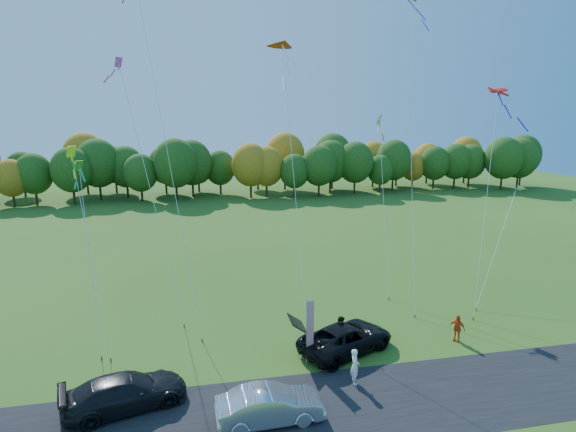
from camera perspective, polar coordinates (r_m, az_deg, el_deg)
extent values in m
plane|color=#2C5416|center=(26.00, 2.74, -18.13)|extent=(160.00, 160.00, 0.00)
cube|color=black|center=(22.76, 5.40, -23.07)|extent=(90.00, 6.00, 0.01)
imported|color=black|center=(26.95, 7.42, -15.10)|extent=(6.41, 4.86, 1.62)
imported|color=silver|center=(21.48, -2.32, -22.90)|extent=(4.80, 1.85, 1.56)
imported|color=black|center=(23.48, -19.95, -20.27)|extent=(5.93, 3.66, 1.60)
imported|color=white|center=(24.10, 8.48, -18.35)|extent=(0.52, 0.72, 1.86)
imported|color=gray|center=(27.30, 6.77, -14.38)|extent=(0.97, 1.10, 1.89)
imported|color=#E44E15|center=(29.62, 20.67, -13.17)|extent=(0.90, 1.02, 1.65)
cylinder|color=#999999|center=(24.91, 2.39, -14.63)|extent=(0.06, 0.06, 3.78)
cube|color=red|center=(24.87, 2.84, -13.71)|extent=(0.44, 0.22, 2.83)
cube|color=navy|center=(24.45, 2.85, -11.47)|extent=(0.44, 0.21, 0.74)
cylinder|color=#4C3F33|center=(28.50, -10.85, -15.22)|extent=(0.08, 0.08, 0.20)
cylinder|color=#4C3F33|center=(32.20, 15.80, -12.13)|extent=(0.08, 0.08, 0.20)
cylinder|color=#4C3F33|center=(29.39, 2.40, -14.11)|extent=(0.08, 0.08, 0.20)
cone|color=#BF320B|center=(36.31, -0.74, 21.05)|extent=(2.23, 1.70, 2.43)
cylinder|color=#4C3F33|center=(33.11, 22.46, -11.93)|extent=(0.08, 0.08, 0.20)
cube|color=red|center=(37.66, 25.15, 14.10)|extent=(3.61, 1.24, 1.35)
cylinder|color=#4C3F33|center=(27.86, -21.59, -16.60)|extent=(0.08, 0.08, 0.20)
cube|color=#D5FF1A|center=(30.20, -25.83, 7.37)|extent=(1.15, 1.15, 1.36)
cylinder|color=#4C3F33|center=(28.19, -22.59, -16.32)|extent=(0.08, 0.08, 0.20)
cube|color=#308716|center=(28.99, -25.02, 5.87)|extent=(0.93, 0.93, 1.10)
cylinder|color=#4C3F33|center=(34.66, 12.68, -10.16)|extent=(0.08, 0.08, 0.20)
cube|color=silver|center=(38.52, 11.51, 11.91)|extent=(1.34, 1.34, 1.60)
cylinder|color=#4C3F33|center=(30.50, -13.05, -13.40)|extent=(0.08, 0.08, 0.20)
cube|color=#F250C6|center=(34.11, -20.73, 17.82)|extent=(1.14, 1.14, 1.35)
cylinder|color=#4C3F33|center=(34.69, 22.76, -10.83)|extent=(0.08, 0.08, 0.20)
cube|color=#0C63B2|center=(39.67, 27.00, 3.07)|extent=(1.00, 1.00, 1.18)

